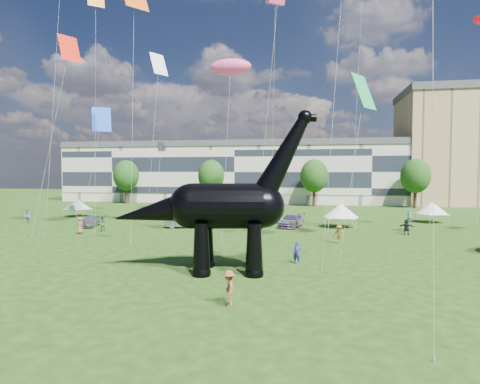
# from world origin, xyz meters

# --- Properties ---
(ground) EXTENTS (220.00, 220.00, 0.00)m
(ground) POSITION_xyz_m (0.00, 0.00, 0.00)
(ground) COLOR #16330C
(ground) RESTS_ON ground
(terrace_row) EXTENTS (78.00, 11.00, 12.00)m
(terrace_row) POSITION_xyz_m (-8.00, 62.00, 6.00)
(terrace_row) COLOR beige
(terrace_row) RESTS_ON ground
(apartment_block) EXTENTS (28.00, 18.00, 22.00)m
(apartment_block) POSITION_xyz_m (40.00, 65.00, 11.00)
(apartment_block) COLOR tan
(apartment_block) RESTS_ON ground
(tree_far_left) EXTENTS (5.20, 5.20, 9.44)m
(tree_far_left) POSITION_xyz_m (-30.00, 53.00, 6.29)
(tree_far_left) COLOR #382314
(tree_far_left) RESTS_ON ground
(tree_mid_left) EXTENTS (5.20, 5.20, 9.44)m
(tree_mid_left) POSITION_xyz_m (-12.00, 53.00, 6.29)
(tree_mid_left) COLOR #382314
(tree_mid_left) RESTS_ON ground
(tree_mid_right) EXTENTS (5.20, 5.20, 9.44)m
(tree_mid_right) POSITION_xyz_m (8.00, 53.00, 6.29)
(tree_mid_right) COLOR #382314
(tree_mid_right) RESTS_ON ground
(tree_far_right) EXTENTS (5.20, 5.20, 9.44)m
(tree_far_right) POSITION_xyz_m (26.00, 53.00, 6.29)
(tree_far_right) COLOR #382314
(tree_far_right) RESTS_ON ground
(dinosaur_sculpture) EXTENTS (13.62, 4.41, 11.08)m
(dinosaur_sculpture) POSITION_xyz_m (1.64, 2.01, 4.18)
(dinosaur_sculpture) COLOR black
(dinosaur_sculpture) RESTS_ON ground
(car_silver) EXTENTS (2.45, 4.27, 1.37)m
(car_silver) POSITION_xyz_m (-18.63, 20.16, 0.68)
(car_silver) COLOR #A9AAAD
(car_silver) RESTS_ON ground
(car_grey) EXTENTS (4.69, 2.49, 1.47)m
(car_grey) POSITION_xyz_m (-7.14, 21.20, 0.74)
(car_grey) COLOR slate
(car_grey) RESTS_ON ground
(car_white) EXTENTS (5.23, 2.86, 1.39)m
(car_white) POSITION_xyz_m (1.47, 27.61, 0.69)
(car_white) COLOR silver
(car_white) RESTS_ON ground
(car_dark) EXTENTS (3.36, 5.54, 1.50)m
(car_dark) POSITION_xyz_m (5.27, 24.27, 0.75)
(car_dark) COLOR #595960
(car_dark) RESTS_ON ground
(gazebo_near) EXTENTS (4.13, 4.13, 2.86)m
(gazebo_near) POSITION_xyz_m (11.03, 24.90, 2.01)
(gazebo_near) COLOR white
(gazebo_near) RESTS_ON ground
(gazebo_far) EXTENTS (5.10, 5.10, 2.68)m
(gazebo_far) POSITION_xyz_m (22.99, 31.64, 1.88)
(gazebo_far) COLOR silver
(gazebo_far) RESTS_ON ground
(gazebo_left) EXTENTS (4.51, 4.51, 2.55)m
(gazebo_left) POSITION_xyz_m (-26.41, 29.85, 1.79)
(gazebo_left) COLOR silver
(gazebo_left) RESTS_ON ground
(visitors) EXTENTS (49.46, 36.31, 1.85)m
(visitors) POSITION_xyz_m (-1.41, 14.94, 0.88)
(visitors) COLOR #2B2E9E
(visitors) RESTS_ON ground
(kites) EXTENTS (64.20, 40.01, 28.92)m
(kites) POSITION_xyz_m (3.37, 17.30, 21.25)
(kites) COLOR red
(kites) RESTS_ON ground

